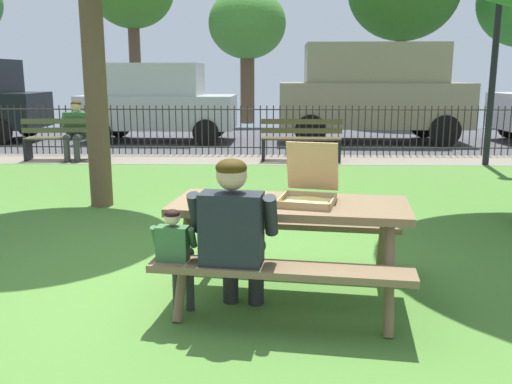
% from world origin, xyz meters
% --- Properties ---
extents(ground, '(28.00, 11.46, 0.02)m').
position_xyz_m(ground, '(0.00, 1.73, -0.01)').
color(ground, '#4B7A30').
extents(cobblestone_walkway, '(28.00, 1.40, 0.01)m').
position_xyz_m(cobblestone_walkway, '(0.00, 6.76, -0.00)').
color(cobblestone_walkway, gray).
extents(street_asphalt, '(28.00, 6.07, 0.01)m').
position_xyz_m(street_asphalt, '(0.00, 10.50, -0.01)').
color(street_asphalt, '#424247').
extents(picnic_table_foreground, '(1.99, 1.72, 0.79)m').
position_xyz_m(picnic_table_foreground, '(0.77, -0.37, 0.60)').
color(picnic_table_foreground, brown).
rests_on(picnic_table_foreground, ground).
extents(pizza_box_open, '(0.50, 0.56, 0.45)m').
position_xyz_m(pizza_box_open, '(0.92, -0.37, 0.86)').
color(pizza_box_open, tan).
rests_on(pizza_box_open, picnic_table_foreground).
extents(pizza_slice_on_table, '(0.31, 0.27, 0.02)m').
position_xyz_m(pizza_slice_on_table, '(0.34, -0.40, 0.78)').
color(pizza_slice_on_table, '#E8D06A').
rests_on(pizza_slice_on_table, picnic_table_foreground).
extents(adult_at_table, '(0.63, 0.63, 1.19)m').
position_xyz_m(adult_at_table, '(0.37, -0.82, 0.66)').
color(adult_at_table, '#242424').
rests_on(adult_at_table, ground).
extents(child_at_table, '(0.33, 0.33, 0.83)m').
position_xyz_m(child_at_table, '(-0.04, -0.80, 0.51)').
color(child_at_table, '#2C2C2C').
rests_on(child_at_table, ground).
extents(iron_fence_streetside, '(22.57, 0.03, 1.06)m').
position_xyz_m(iron_fence_streetside, '(0.00, 7.46, 0.54)').
color(iron_fence_streetside, '#2D2823').
rests_on(iron_fence_streetside, ground).
extents(park_bench_left, '(1.63, 0.61, 0.85)m').
position_xyz_m(park_bench_left, '(-3.53, 6.63, 0.42)').
color(park_bench_left, brown).
rests_on(park_bench_left, ground).
extents(park_bench_center, '(1.62, 0.53, 0.85)m').
position_xyz_m(park_bench_center, '(1.26, 6.63, 0.42)').
color(park_bench_center, brown).
rests_on(park_bench_center, ground).
extents(person_on_park_bench, '(0.61, 0.59, 1.19)m').
position_xyz_m(person_on_park_bench, '(-3.30, 6.65, 0.66)').
color(person_on_park_bench, '#383838').
rests_on(person_on_park_bench, ground).
extents(lamp_post_walkway, '(0.28, 0.28, 4.16)m').
position_xyz_m(lamp_post_walkway, '(4.79, 6.18, 2.53)').
color(lamp_post_walkway, black).
rests_on(lamp_post_walkway, ground).
extents(parked_car_left, '(3.95, 1.92, 1.98)m').
position_xyz_m(parked_car_left, '(-2.23, 9.85, 1.01)').
color(parked_car_left, '#B9BCBA').
rests_on(parked_car_left, ground).
extents(parked_car_center, '(4.74, 2.15, 2.46)m').
position_xyz_m(parked_car_center, '(3.23, 9.85, 1.31)').
color(parked_car_center, gray).
rests_on(parked_car_center, ground).
extents(far_tree_center, '(2.64, 2.64, 4.58)m').
position_xyz_m(far_tree_center, '(-0.16, 15.21, 3.32)').
color(far_tree_center, brown).
rests_on(far_tree_center, ground).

